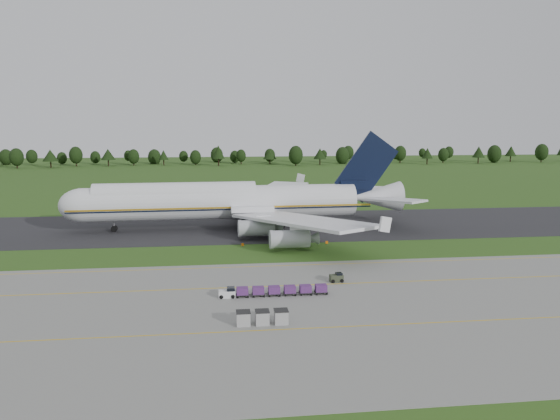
{
  "coord_description": "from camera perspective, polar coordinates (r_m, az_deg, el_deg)",
  "views": [
    {
      "loc": [
        -9.44,
        -103.55,
        25.38
      ],
      "look_at": [
        3.2,
        2.0,
        8.16
      ],
      "focal_mm": 35.0,
      "sensor_mm": 36.0,
      "label": 1
    }
  ],
  "objects": [
    {
      "name": "apron_markings",
      "position": [
        81.2,
        0.19,
        -8.96
      ],
      "size": [
        300.0,
        30.2,
        0.01
      ],
      "color": "#C99F0B",
      "rests_on": "apron"
    },
    {
      "name": "aircraft",
      "position": [
        130.71,
        -5.33,
        0.91
      ],
      "size": [
        82.3,
        80.56,
        23.21
      ],
      "color": "silver",
      "rests_on": "ground"
    },
    {
      "name": "ground",
      "position": [
        107.04,
        -1.58,
        -4.52
      ],
      "size": [
        600.0,
        600.0,
        0.0
      ],
      "primitive_type": "plane",
      "color": "#284A16",
      "rests_on": "ground"
    },
    {
      "name": "utility_cart",
      "position": [
        88.39,
        5.91,
        -7.11
      ],
      "size": [
        2.18,
        1.47,
        1.15
      ],
      "color": "#323928",
      "rests_on": "apron"
    },
    {
      "name": "tree_line",
      "position": [
        324.24,
        -6.24,
        5.75
      ],
      "size": [
        529.64,
        23.3,
        11.9
      ],
      "color": "black",
      "rests_on": "ground"
    },
    {
      "name": "baggage_train",
      "position": [
        81.11,
        -0.83,
        -8.42
      ],
      "size": [
        16.1,
        1.46,
        1.4
      ],
      "color": "silver",
      "rests_on": "apron"
    },
    {
      "name": "apron",
      "position": [
        74.63,
        0.86,
        -10.66
      ],
      "size": [
        300.0,
        52.0,
        0.06
      ],
      "primitive_type": "cube",
      "color": "slate",
      "rests_on": "ground"
    },
    {
      "name": "edge_markers",
      "position": [
        113.9,
        0.54,
        -3.53
      ],
      "size": [
        18.22,
        0.3,
        0.6
      ],
      "color": "#F26307",
      "rests_on": "ground"
    },
    {
      "name": "uld_row",
      "position": [
        70.26,
        -1.86,
        -11.15
      ],
      "size": [
        6.6,
        1.8,
        1.78
      ],
      "color": "#999999",
      "rests_on": "apron"
    },
    {
      "name": "taxiway",
      "position": [
        134.3,
        -2.68,
        -1.68
      ],
      "size": [
        300.0,
        40.0,
        0.08
      ],
      "primitive_type": "cube",
      "color": "black",
      "rests_on": "ground"
    }
  ]
}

